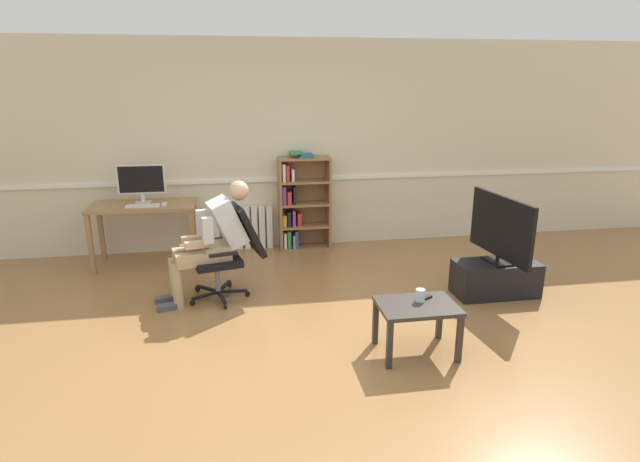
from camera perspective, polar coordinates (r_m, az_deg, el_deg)
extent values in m
plane|color=olive|center=(4.77, -0.08, -11.07)|extent=(18.00, 18.00, 0.00)
cube|color=beige|center=(6.91, -3.76, 9.31)|extent=(12.00, 0.10, 2.70)
cube|color=white|center=(6.91, -3.64, 5.71)|extent=(12.00, 0.03, 0.05)
cube|color=#9E7547|center=(6.54, -23.96, -1.38)|extent=(0.06, 0.06, 0.72)
cube|color=#9E7547|center=(6.35, -13.81, -0.93)|extent=(0.06, 0.06, 0.72)
cube|color=#9E7547|center=(6.86, -13.52, 0.40)|extent=(0.06, 0.06, 0.72)
cube|color=#9E7547|center=(7.05, -22.94, -0.06)|extent=(0.06, 0.06, 0.72)
cube|color=#9E7547|center=(6.58, -18.91, 2.68)|extent=(1.24, 0.62, 0.04)
cube|color=silver|center=(6.63, -18.88, 3.00)|extent=(0.18, 0.14, 0.01)
cube|color=silver|center=(6.64, -18.90, 3.51)|extent=(0.04, 0.02, 0.10)
cube|color=silver|center=(6.60, -19.08, 5.42)|extent=(0.56, 0.02, 0.35)
cube|color=black|center=(6.58, -19.10, 5.39)|extent=(0.52, 0.00, 0.32)
cube|color=white|center=(6.44, -18.91, 2.64)|extent=(0.39, 0.12, 0.02)
cube|color=white|center=(6.42, -16.76, 2.85)|extent=(0.06, 0.10, 0.03)
cube|color=olive|center=(6.81, -4.40, 2.89)|extent=(0.03, 0.28, 1.23)
cube|color=olive|center=(6.89, 0.96, 3.11)|extent=(0.03, 0.28, 1.23)
cube|color=olive|center=(6.98, -1.86, 3.27)|extent=(0.65, 0.02, 1.23)
cube|color=olive|center=(7.00, -1.66, -1.78)|extent=(0.61, 0.28, 0.03)
cube|color=olive|center=(6.92, -1.68, 0.59)|extent=(0.61, 0.28, 0.03)
cube|color=olive|center=(6.84, -1.70, 3.01)|extent=(0.61, 0.28, 0.03)
cube|color=olive|center=(6.78, -1.72, 5.48)|extent=(0.61, 0.28, 0.03)
cube|color=olive|center=(6.73, -1.75, 7.99)|extent=(0.61, 0.28, 0.03)
cube|color=white|center=(6.93, -3.89, -0.98)|extent=(0.04, 0.19, 0.21)
cube|color=gold|center=(6.87, -3.95, 1.21)|extent=(0.05, 0.19, 0.15)
cube|color=#89428E|center=(6.78, -4.01, 4.00)|extent=(0.05, 0.19, 0.23)
cube|color=white|center=(6.71, -4.04, 6.45)|extent=(0.04, 0.19, 0.23)
cube|color=#38844C|center=(6.93, -3.46, -0.85)|extent=(0.05, 0.19, 0.24)
cube|color=black|center=(6.86, -3.47, 1.39)|extent=(0.04, 0.19, 0.19)
cube|color=red|center=(6.78, -3.47, 3.70)|extent=(0.05, 0.19, 0.17)
cube|color=red|center=(6.72, -3.63, 6.40)|extent=(0.04, 0.19, 0.21)
cube|color=beige|center=(6.96, -2.86, -1.04)|extent=(0.04, 0.19, 0.17)
cube|color=#89428E|center=(6.88, -2.94, 1.51)|extent=(0.04, 0.19, 0.21)
cube|color=black|center=(6.80, -2.87, 4.03)|extent=(0.03, 0.19, 0.23)
cube|color=white|center=(6.76, -3.06, 6.22)|extent=(0.04, 0.19, 0.16)
cube|color=#2D519E|center=(6.94, -2.64, -0.83)|extent=(0.04, 0.19, 0.23)
cube|color=red|center=(6.89, -2.34, 1.36)|extent=(0.05, 0.19, 0.17)
cube|color=#38844C|center=(6.71, -1.65, 8.20)|extent=(0.16, 0.22, 0.02)
cube|color=#2D519E|center=(6.70, -1.49, 8.39)|extent=(0.16, 0.22, 0.02)
cube|color=#38844C|center=(6.73, -2.66, 8.62)|extent=(0.16, 0.22, 0.02)
cube|color=white|center=(6.99, -12.13, 0.16)|extent=(0.08, 0.08, 0.58)
cube|color=white|center=(6.98, -11.31, 0.20)|extent=(0.08, 0.08, 0.58)
cube|color=white|center=(6.98, -10.49, 0.24)|extent=(0.08, 0.08, 0.58)
cube|color=white|center=(6.98, -9.67, 0.27)|extent=(0.08, 0.08, 0.58)
cube|color=white|center=(6.98, -8.85, 0.31)|extent=(0.08, 0.08, 0.58)
cube|color=white|center=(6.98, -8.04, 0.35)|extent=(0.08, 0.08, 0.58)
cube|color=white|center=(6.98, -7.22, 0.39)|extent=(0.08, 0.08, 0.58)
cube|color=white|center=(6.99, -6.40, 0.43)|extent=(0.08, 0.08, 0.58)
cube|color=white|center=(6.99, -5.58, 0.47)|extent=(0.08, 0.08, 0.58)
cube|color=black|center=(5.41, -10.78, -7.14)|extent=(0.10, 0.30, 0.02)
cylinder|color=black|center=(5.29, -10.40, -8.13)|extent=(0.03, 0.06, 0.06)
cube|color=black|center=(5.53, -9.57, -6.54)|extent=(0.30, 0.06, 0.02)
cylinder|color=black|center=(5.53, -7.99, -6.88)|extent=(0.06, 0.03, 0.06)
cube|color=black|center=(5.67, -10.51, -5.99)|extent=(0.15, 0.29, 0.02)
cylinder|color=black|center=(5.81, -9.91, -5.80)|extent=(0.04, 0.06, 0.06)
cube|color=black|center=(5.64, -12.27, -6.23)|extent=(0.25, 0.22, 0.02)
cylinder|color=black|center=(5.75, -13.35, -6.25)|extent=(0.06, 0.05, 0.06)
cube|color=black|center=(5.48, -12.49, -6.93)|extent=(0.27, 0.19, 0.02)
cylinder|color=black|center=(5.43, -13.85, -7.68)|extent=(0.06, 0.05, 0.06)
cylinder|color=gray|center=(5.48, -11.21, -5.02)|extent=(0.05, 0.05, 0.30)
cube|color=black|center=(5.42, -11.32, -3.20)|extent=(0.55, 0.55, 0.07)
cube|color=black|center=(5.40, -7.93, 0.15)|extent=(0.38, 0.49, 0.54)
cube|color=black|center=(5.62, -11.76, -0.95)|extent=(0.28, 0.11, 0.03)
cube|color=black|center=(5.14, -10.58, -2.55)|extent=(0.28, 0.11, 0.03)
cube|color=tan|center=(5.39, -11.38, -2.15)|extent=(0.33, 0.39, 0.14)
cube|color=silver|center=(5.33, -10.16, 0.99)|extent=(0.44, 0.42, 0.52)
sphere|color=#D6A884|center=(5.28, -8.93, 4.42)|extent=(0.20, 0.20, 0.20)
cube|color=white|center=(5.31, -14.40, -1.48)|extent=(0.15, 0.07, 0.02)
cube|color=tan|center=(5.46, -13.73, -2.39)|extent=(0.44, 0.22, 0.13)
cylinder|color=tan|center=(5.52, -15.69, -5.18)|extent=(0.10, 0.10, 0.46)
cube|color=#4C4C51|center=(5.58, -16.56, -7.20)|extent=(0.23, 0.14, 0.06)
cube|color=tan|center=(5.27, -13.36, -3.04)|extent=(0.44, 0.22, 0.13)
cylinder|color=tan|center=(5.33, -15.40, -5.92)|extent=(0.10, 0.10, 0.46)
cube|color=#4C4C51|center=(5.40, -16.30, -8.00)|extent=(0.23, 0.14, 0.06)
cube|color=silver|center=(5.44, -12.92, 0.94)|extent=(0.12, 0.10, 0.26)
cube|color=#D6A884|center=(5.41, -13.74, -0.89)|extent=(0.25, 0.12, 0.07)
cube|color=silver|center=(5.14, -12.27, 0.06)|extent=(0.12, 0.10, 0.26)
cube|color=#D6A884|center=(5.23, -13.38, -1.47)|extent=(0.25, 0.12, 0.07)
cube|color=black|center=(5.78, 18.75, -4.96)|extent=(0.87, 0.40, 0.36)
cube|color=black|center=(5.71, 18.93, -3.16)|extent=(0.23, 0.34, 0.02)
cylinder|color=black|center=(5.70, 18.96, -2.83)|extent=(0.04, 0.04, 0.05)
cube|color=black|center=(5.60, 19.28, 0.47)|extent=(0.14, 1.03, 0.63)
cube|color=#9EBCF4|center=(5.62, 19.47, 0.48)|extent=(0.10, 0.96, 0.58)
cube|color=#332D28|center=(4.18, 7.66, -12.35)|extent=(0.04, 0.04, 0.40)
cube|color=#332D28|center=(4.37, 15.09, -11.43)|extent=(0.04, 0.04, 0.40)
cube|color=#332D28|center=(4.70, 13.03, -9.19)|extent=(0.04, 0.04, 0.40)
cube|color=#332D28|center=(4.52, 6.12, -9.91)|extent=(0.04, 0.04, 0.40)
cube|color=#332D28|center=(4.34, 10.67, -8.12)|extent=(0.64, 0.47, 0.03)
cylinder|color=silver|center=(4.37, 10.98, -6.96)|extent=(0.08, 0.08, 0.10)
cube|color=black|center=(4.43, 11.46, -7.26)|extent=(0.15, 0.10, 0.02)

